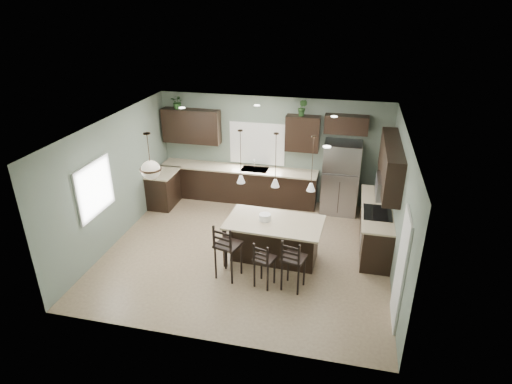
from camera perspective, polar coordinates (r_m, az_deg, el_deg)
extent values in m
plane|color=#9E8466|center=(9.48, -1.14, -7.81)|extent=(6.00, 6.00, 0.00)
cube|color=white|center=(7.49, 18.72, -9.83)|extent=(0.04, 0.82, 2.04)
cube|color=white|center=(11.31, 0.17, 6.49)|extent=(1.35, 0.02, 1.00)
cube|color=white|center=(9.23, -20.77, 0.43)|extent=(0.02, 1.10, 1.00)
cube|color=black|center=(11.51, -12.24, 0.35)|extent=(0.60, 0.90, 0.90)
cube|color=beige|center=(11.32, -12.36, 2.51)|extent=(0.66, 0.96, 0.04)
cube|color=black|center=(11.55, -2.33, 1.02)|extent=(4.20, 0.60, 0.90)
cube|color=beige|center=(11.35, -2.40, 3.15)|extent=(4.20, 0.66, 0.04)
cube|color=gray|center=(11.24, -0.18, 3.03)|extent=(0.70, 0.45, 0.01)
cylinder|color=silver|center=(11.16, -0.21, 3.67)|extent=(0.02, 0.02, 0.28)
cube|color=black|center=(11.55, -8.60, 8.67)|extent=(1.55, 0.34, 0.90)
cube|color=black|center=(10.85, 6.24, 7.76)|extent=(0.85, 0.34, 0.90)
cube|color=black|center=(10.71, 11.96, 8.80)|extent=(1.05, 0.34, 0.45)
cube|color=black|center=(9.82, 15.65, -4.52)|extent=(0.60, 2.35, 0.90)
cube|color=beige|center=(9.61, 15.85, -2.07)|extent=(0.66, 2.35, 0.04)
cube|color=black|center=(9.35, 15.91, -2.68)|extent=(0.58, 0.75, 0.02)
cube|color=gray|center=(9.56, 13.86, -5.15)|extent=(0.01, 0.72, 0.60)
cube|color=black|center=(9.21, 17.51, 3.57)|extent=(0.34, 2.35, 0.90)
cube|color=gray|center=(9.10, 16.97, 0.65)|extent=(0.40, 0.75, 0.40)
cube|color=#96969E|center=(10.94, 11.20, 1.85)|extent=(0.90, 0.74, 1.85)
cube|color=black|center=(8.94, 2.42, -6.56)|extent=(2.01, 1.21, 0.92)
cylinder|color=white|center=(8.71, 1.20, -3.39)|extent=(0.24, 0.24, 0.14)
cube|color=black|center=(8.39, -3.73, -7.78)|extent=(0.54, 0.54, 1.20)
cube|color=black|center=(8.20, 1.15, -9.53)|extent=(0.45, 0.45, 0.98)
cube|color=black|center=(8.12, 5.02, -9.48)|extent=(0.49, 0.49, 1.11)
imported|color=#244A20|center=(11.48, -10.41, 11.72)|extent=(0.38, 0.34, 0.36)
imported|color=#294E22|center=(10.65, 6.23, 11.11)|extent=(0.28, 0.25, 0.42)
plane|color=slate|center=(11.29, 2.17, 5.64)|extent=(6.00, 0.00, 6.00)
plane|color=slate|center=(6.52, -7.15, -10.14)|extent=(6.00, 0.00, 6.00)
plane|color=slate|center=(9.91, -18.30, 1.52)|extent=(0.00, 5.50, 5.50)
plane|color=slate|center=(8.64, 18.48, -1.99)|extent=(0.00, 5.50, 5.50)
plane|color=white|center=(8.31, -1.30, 8.66)|extent=(6.00, 6.00, 0.00)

